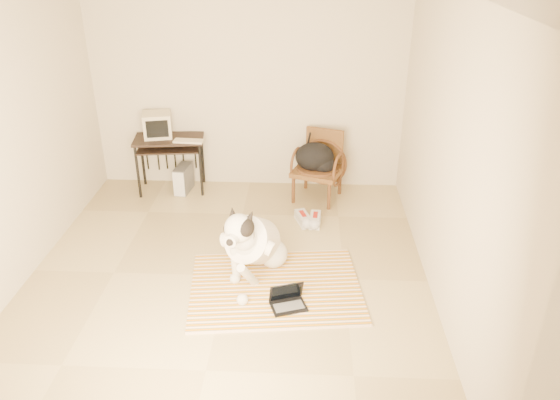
# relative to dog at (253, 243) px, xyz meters

# --- Properties ---
(floor) EXTENTS (4.50, 4.50, 0.00)m
(floor) POSITION_rel_dog_xyz_m (-0.25, -0.07, -0.35)
(floor) COLOR tan
(floor) RESTS_ON ground
(wall_back) EXTENTS (4.50, 0.00, 4.50)m
(wall_back) POSITION_rel_dog_xyz_m (-0.25, 2.18, 1.00)
(wall_back) COLOR beige
(wall_back) RESTS_ON floor
(wall_front) EXTENTS (4.50, 0.00, 4.50)m
(wall_front) POSITION_rel_dog_xyz_m (-0.25, -2.32, 1.00)
(wall_front) COLOR beige
(wall_front) RESTS_ON floor
(wall_left) EXTENTS (0.00, 4.50, 4.50)m
(wall_left) POSITION_rel_dog_xyz_m (-2.25, -0.07, 1.00)
(wall_left) COLOR beige
(wall_left) RESTS_ON floor
(wall_right) EXTENTS (0.00, 4.50, 4.50)m
(wall_right) POSITION_rel_dog_xyz_m (1.75, -0.07, 1.00)
(wall_right) COLOR beige
(wall_right) RESTS_ON floor
(rug) EXTENTS (1.77, 1.43, 0.02)m
(rug) POSITION_rel_dog_xyz_m (0.24, -0.26, -0.34)
(rug) COLOR #CD7409
(rug) RESTS_ON floor
(dog) EXTENTS (0.64, 1.21, 0.88)m
(dog) POSITION_rel_dog_xyz_m (0.00, 0.00, 0.00)
(dog) COLOR silver
(dog) RESTS_ON rug
(laptop) EXTENTS (0.37, 0.32, 0.22)m
(laptop) POSITION_rel_dog_xyz_m (0.37, -0.55, -0.27)
(laptop) COLOR black
(laptop) RESTS_ON rug
(computer_desk) EXTENTS (0.93, 0.59, 0.73)m
(computer_desk) POSITION_rel_dog_xyz_m (-1.26, 1.89, 0.28)
(computer_desk) COLOR black
(computer_desk) RESTS_ON floor
(crt_monitor) EXTENTS (0.41, 0.40, 0.31)m
(crt_monitor) POSITION_rel_dog_xyz_m (-1.40, 1.96, 0.54)
(crt_monitor) COLOR #C0B397
(crt_monitor) RESTS_ON computer_desk
(desk_keyboard) EXTENTS (0.38, 0.16, 0.02)m
(desk_keyboard) POSITION_rel_dog_xyz_m (-0.97, 1.77, 0.39)
(desk_keyboard) COLOR #C0B397
(desk_keyboard) RESTS_ON computer_desk
(pc_tower) EXTENTS (0.21, 0.40, 0.35)m
(pc_tower) POSITION_rel_dog_xyz_m (-1.10, 1.86, -0.17)
(pc_tower) COLOR #515153
(pc_tower) RESTS_ON floor
(rattan_chair) EXTENTS (0.72, 0.71, 0.87)m
(rattan_chair) POSITION_rel_dog_xyz_m (0.68, 1.78, 0.09)
(rattan_chair) COLOR brown
(rattan_chair) RESTS_ON floor
(backpack) EXTENTS (0.51, 0.40, 0.36)m
(backpack) POSITION_rel_dog_xyz_m (0.64, 1.72, 0.22)
(backpack) COLOR black
(backpack) RESTS_ON rattan_chair
(sneaker_left) EXTENTS (0.23, 0.35, 0.11)m
(sneaker_left) POSITION_rel_dog_xyz_m (0.49, 1.07, -0.30)
(sneaker_left) COLOR silver
(sneaker_left) RESTS_ON floor
(sneaker_right) EXTENTS (0.15, 0.32, 0.11)m
(sneaker_right) POSITION_rel_dog_xyz_m (0.63, 1.05, -0.30)
(sneaker_right) COLOR silver
(sneaker_right) RESTS_ON floor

